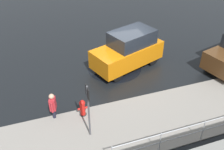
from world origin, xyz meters
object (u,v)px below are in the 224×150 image
pedestrian (53,104)px  sign_post (88,105)px  fire_hydrant (83,108)px  moving_hatchback (128,50)px

pedestrian → sign_post: 2.10m
fire_hydrant → sign_post: size_ratio=0.33×
pedestrian → sign_post: size_ratio=0.51×
moving_hatchback → pedestrian: 5.24m
moving_hatchback → sign_post: (3.28, 4.23, 0.55)m
fire_hydrant → sign_post: bearing=90.1°
fire_hydrant → pedestrian: size_ratio=0.66×
pedestrian → sign_post: (-1.17, 1.49, 0.90)m
fire_hydrant → sign_post: (-0.00, 1.19, 1.18)m
pedestrian → sign_post: sign_post is taller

